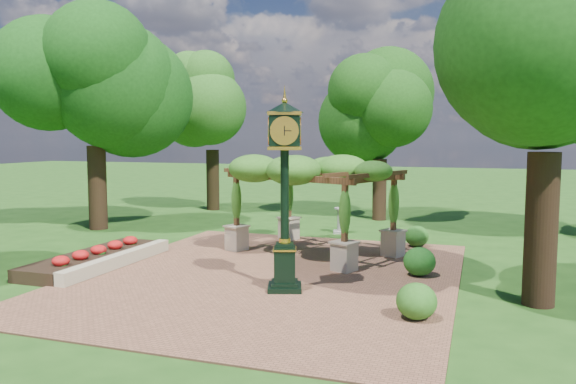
% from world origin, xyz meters
% --- Properties ---
extents(ground, '(120.00, 120.00, 0.00)m').
position_xyz_m(ground, '(0.00, 0.00, 0.00)').
color(ground, '#1E4714').
rests_on(ground, ground).
extents(brick_plaza, '(10.00, 12.00, 0.04)m').
position_xyz_m(brick_plaza, '(0.00, 1.00, 0.02)').
color(brick_plaza, brown).
rests_on(brick_plaza, ground).
extents(border_wall, '(0.35, 5.00, 0.40)m').
position_xyz_m(border_wall, '(-4.60, 0.50, 0.20)').
color(border_wall, '#C6B793').
rests_on(border_wall, ground).
extents(flower_bed, '(1.50, 5.00, 0.36)m').
position_xyz_m(flower_bed, '(-5.50, 0.50, 0.18)').
color(flower_bed, red).
rests_on(flower_bed, ground).
extents(pedestal_clock, '(1.18, 1.18, 4.74)m').
position_xyz_m(pedestal_clock, '(0.89, -0.35, 2.84)').
color(pedestal_clock, black).
rests_on(pedestal_clock, brick_plaza).
extents(pergola, '(5.98, 4.92, 3.24)m').
position_xyz_m(pergola, '(0.29, 4.18, 2.66)').
color(pergola, tan).
rests_on(pergola, brick_plaza).
extents(sundial, '(0.68, 0.68, 1.03)m').
position_xyz_m(sundial, '(0.20, 8.42, 0.45)').
color(sundial, '#97968E').
rests_on(sundial, ground).
extents(shrub_front, '(1.04, 1.04, 0.77)m').
position_xyz_m(shrub_front, '(4.24, -1.59, 0.42)').
color(shrub_front, '#285F1B').
rests_on(shrub_front, brick_plaza).
extents(shrub_mid, '(0.89, 0.89, 0.79)m').
position_xyz_m(shrub_mid, '(3.92, 2.21, 0.43)').
color(shrub_mid, '#1D5A19').
rests_on(shrub_mid, brick_plaza).
extents(shrub_back, '(0.96, 0.96, 0.73)m').
position_xyz_m(shrub_back, '(3.41, 6.37, 0.41)').
color(shrub_back, '#215618').
rests_on(shrub_back, brick_plaza).
extents(tree_west_near, '(5.23, 5.23, 8.98)m').
position_xyz_m(tree_west_near, '(-9.66, 6.16, 6.17)').
color(tree_west_near, '#342114').
rests_on(tree_west_near, ground).
extents(tree_west_far, '(3.50, 3.50, 8.17)m').
position_xyz_m(tree_west_far, '(-7.91, 13.31, 5.58)').
color(tree_west_far, black).
rests_on(tree_west_far, ground).
extents(tree_north, '(4.04, 4.04, 7.28)m').
position_xyz_m(tree_north, '(1.03, 12.54, 5.00)').
color(tree_north, '#332014').
rests_on(tree_north, ground).
extents(tree_east_near, '(4.19, 4.19, 9.03)m').
position_xyz_m(tree_east_near, '(6.76, 0.47, 6.19)').
color(tree_east_near, black).
rests_on(tree_east_near, ground).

